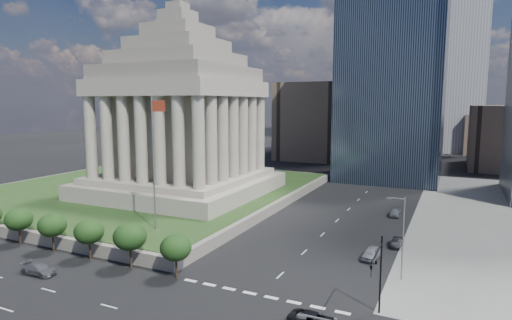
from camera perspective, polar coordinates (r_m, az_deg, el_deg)
The scene contains 15 objects.
ground at distance 129.30m, azimuth 16.69°, elevation -1.96°, with size 500.00×500.00×0.00m, color black.
plaza_terrace at distance 101.27m, azimuth -14.28°, elevation -3.96°, with size 66.00×70.00×1.80m, color slate.
plaza_lawn at distance 101.09m, azimuth -14.30°, elevation -3.43°, with size 64.00×68.00×0.10m, color #233B18.
war_memorial at distance 90.98m, azimuth -10.12°, elevation 7.86°, with size 34.00×34.00×39.00m, color gray, non-canonical shape.
flagpole at distance 64.95m, azimuth -13.43°, elevation 0.57°, with size 2.52×0.24×20.00m.
tree_row at distance 69.75m, azimuth -27.34°, elevation -8.08°, with size 53.00×4.00×6.00m, color black, non-canonical shape.
midrise_glass at distance 122.71m, azimuth 17.82°, elevation 11.56°, with size 26.00×26.00×60.00m, color black.
building_filler_ne at distance 157.19m, azimuth 30.15°, elevation 2.66°, with size 20.00×30.00×20.00m, color #4F4236.
building_filler_nw at distance 163.77m, azimuth 8.04°, elevation 5.18°, with size 24.00×30.00×28.00m, color #4F4236.
traffic_signal_ne at distance 43.33m, azimuth 15.95°, elevation -13.82°, with size 0.30×5.74×8.00m.
street_lamp_north at distance 53.72m, azimuth 18.86°, elevation -9.24°, with size 2.13×0.22×10.00m.
suv_grey at distance 60.23m, azimuth -26.98°, elevation -12.81°, with size 1.92×4.72×1.37m, color #515257.
parked_sedan_near at distance 60.92m, azimuth 15.12°, elevation -11.90°, with size 1.84×4.58×1.56m, color #919399.
parked_sedan_mid at distance 66.86m, azimuth 18.29°, elevation -10.38°, with size 1.34×3.83×1.26m, color black.
parked_sedan_far at distance 83.70m, azimuth 18.07°, elevation -6.65°, with size 1.76×4.38×1.49m, color slate.
Camera 1 is at (18.59, -26.24, 20.91)m, focal length 30.00 mm.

